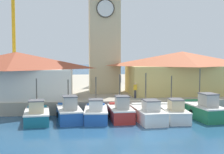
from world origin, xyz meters
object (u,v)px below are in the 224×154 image
object	(u,v)px
fishing_boat_left_outer	(69,112)
fishing_boat_left_inner	(96,113)
fishing_boat_center	(148,113)
port_crane_near	(114,46)
clock_tower	(104,29)
warehouse_right	(182,72)
fishing_boat_far_left	(37,115)
warehouse_left	(17,75)
port_crane_far	(14,34)
fishing_boat_mid_right	(173,112)
fishing_boat_right_inner	(203,110)
dock_worker_along_quay	(68,91)
dock_worker_near_tower	(135,90)

from	to	relation	value
fishing_boat_left_outer	fishing_boat_left_inner	bearing A→B (deg)	-5.49
fishing_boat_center	fishing_boat_left_outer	bearing A→B (deg)	172.18
fishing_boat_left_outer	port_crane_near	bearing A→B (deg)	73.94
clock_tower	warehouse_right	world-z (taller)	clock_tower
fishing_boat_far_left	clock_tower	bearing A→B (deg)	57.93
warehouse_left	port_crane_far	size ratio (longest dim) A/B	0.59
clock_tower	port_crane_near	xyz separation A→B (m)	(2.76, 13.03, -1.62)
port_crane_near	clock_tower	bearing A→B (deg)	-101.94
clock_tower	warehouse_right	xyz separation A→B (m)	(8.93, -2.31, -5.09)
clock_tower	port_crane_far	world-z (taller)	port_crane_far
fishing_boat_left_outer	fishing_boat_mid_right	xyz separation A→B (m)	(9.23, -0.51, -0.09)
warehouse_right	port_crane_near	xyz separation A→B (m)	(-6.18, 15.33, 3.47)
fishing_boat_mid_right	fishing_boat_right_inner	distance (m)	2.88
clock_tower	warehouse_right	bearing A→B (deg)	-14.48
fishing_boat_right_inner	fishing_boat_far_left	bearing A→B (deg)	-179.80
fishing_boat_left_inner	fishing_boat_mid_right	bearing A→B (deg)	-2.38
warehouse_right	port_crane_far	xyz separation A→B (m)	(-22.33, 16.85, 5.33)
warehouse_left	port_crane_far	world-z (taller)	port_crane_far
clock_tower	warehouse_left	world-z (taller)	clock_tower
fishing_boat_left_inner	dock_worker_along_quay	world-z (taller)	fishing_boat_left_inner
fishing_boat_left_inner	warehouse_left	world-z (taller)	warehouse_left
fishing_boat_left_outer	warehouse_right	size ratio (longest dim) A/B	0.38
fishing_boat_right_inner	warehouse_right	size ratio (longest dim) A/B	0.42
fishing_boat_far_left	fishing_boat_mid_right	world-z (taller)	fishing_boat_mid_right
fishing_boat_left_inner	fishing_boat_right_inner	size ratio (longest dim) A/B	0.85
dock_worker_near_tower	dock_worker_along_quay	distance (m)	6.93
port_crane_far	port_crane_near	bearing A→B (deg)	-5.36
fishing_boat_left_outer	dock_worker_along_quay	distance (m)	4.52
fishing_boat_far_left	warehouse_right	size ratio (longest dim) A/B	0.35
fishing_boat_center	warehouse_right	size ratio (longest dim) A/B	0.41
warehouse_left	dock_worker_near_tower	bearing A→B (deg)	-7.09
warehouse_right	dock_worker_along_quay	size ratio (longest dim) A/B	7.93
fishing_boat_right_inner	dock_worker_near_tower	xyz separation A→B (m)	(-5.38, 4.89, 1.29)
fishing_boat_far_left	fishing_boat_left_inner	xyz separation A→B (m)	(5.07, 0.15, 0.02)
fishing_boat_far_left	fishing_boat_left_outer	distance (m)	2.76
clock_tower	warehouse_right	size ratio (longest dim) A/B	1.25
port_crane_near	dock_worker_along_quay	xyz separation A→B (m)	(-6.92, -19.02, -5.12)
fishing_boat_left_outer	fishing_boat_right_inner	xyz separation A→B (m)	(12.10, -0.32, 0.05)
fishing_boat_mid_right	fishing_boat_right_inner	bearing A→B (deg)	3.77
fishing_boat_left_inner	clock_tower	bearing A→B (deg)	81.26
fishing_boat_far_left	warehouse_left	size ratio (longest dim) A/B	0.38
fishing_boat_far_left	fishing_boat_right_inner	bearing A→B (deg)	0.20
warehouse_left	fishing_boat_left_outer	bearing A→B (deg)	-47.55
fishing_boat_mid_right	warehouse_right	world-z (taller)	warehouse_right
fishing_boat_far_left	warehouse_left	world-z (taller)	warehouse_left
port_crane_far	dock_worker_along_quay	xyz separation A→B (m)	(9.23, -20.54, -6.99)
fishing_boat_mid_right	fishing_boat_far_left	bearing A→B (deg)	179.34
fishing_boat_left_outer	port_crane_near	distance (m)	25.13
fishing_boat_left_outer	warehouse_left	world-z (taller)	warehouse_left
warehouse_right	dock_worker_near_tower	xyz separation A→B (m)	(-6.17, -3.43, -1.65)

